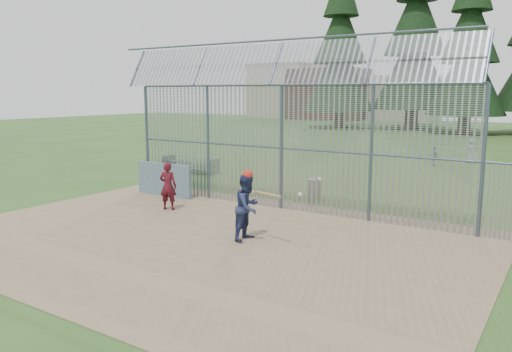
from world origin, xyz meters
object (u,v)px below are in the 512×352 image
Objects in this scene: trash_can at (315,189)px; bleacher at (190,163)px; dugout_wall at (164,180)px; batter at (248,207)px; onlooker at (168,186)px.

trash_can reaches higher than bleacher.
trash_can is at bearing 27.55° from dugout_wall.
batter reaches higher than bleacher.
trash_can is (3.24, 4.10, -0.41)m from onlooker.
bleacher is (-2.96, 4.94, -0.21)m from dugout_wall.
dugout_wall is 1.47× the size of batter.
bleacher is at bearing 46.98° from batter.
dugout_wall is 0.83× the size of bleacher.
dugout_wall is 5.76m from bleacher.
trash_can is at bearing -16.95° from bleacher.
trash_can is (4.88, 2.55, -0.24)m from dugout_wall.
onlooker reaches higher than dugout_wall.
bleacher is (-4.60, 6.49, -0.38)m from onlooker.
batter is 0.57× the size of bleacher.
batter is at bearing -81.92° from trash_can.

